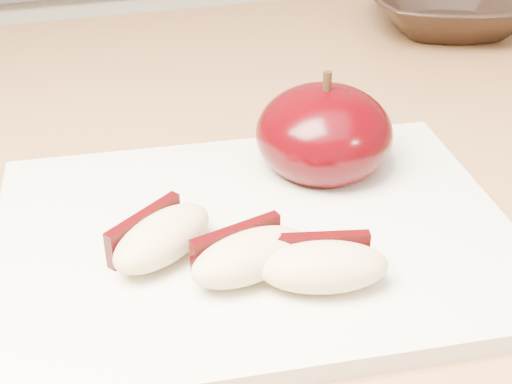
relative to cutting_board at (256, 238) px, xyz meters
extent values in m
cube|color=silver|center=(0.02, 0.80, -0.46)|extent=(2.40, 0.60, 0.90)
cube|color=#A77648|center=(0.02, 0.10, -0.03)|extent=(1.64, 0.64, 0.04)
cube|color=silver|center=(0.00, 0.00, 0.00)|extent=(0.30, 0.23, 0.01)
ellipsoid|color=#2E0003|center=(0.06, 0.06, 0.03)|extent=(0.10, 0.10, 0.06)
cylinder|color=black|center=(0.06, 0.06, 0.06)|extent=(0.01, 0.01, 0.01)
ellipsoid|color=tan|center=(-0.05, -0.01, 0.02)|extent=(0.07, 0.06, 0.02)
cube|color=black|center=(-0.06, 0.00, 0.02)|extent=(0.04, 0.04, 0.02)
ellipsoid|color=tan|center=(-0.01, -0.04, 0.02)|extent=(0.07, 0.05, 0.02)
cube|color=black|center=(-0.02, -0.02, 0.02)|extent=(0.05, 0.02, 0.02)
ellipsoid|color=tan|center=(0.02, -0.06, 0.02)|extent=(0.07, 0.04, 0.02)
cube|color=black|center=(0.02, -0.04, 0.02)|extent=(0.05, 0.02, 0.02)
imported|color=black|center=(0.28, 0.29, 0.01)|extent=(0.20, 0.20, 0.04)
camera|label=1|loc=(-0.09, -0.31, 0.24)|focal=50.00mm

